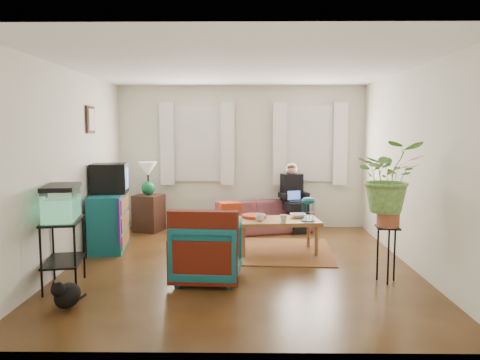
{
  "coord_description": "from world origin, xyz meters",
  "views": [
    {
      "loc": [
        0.07,
        -6.11,
        1.78
      ],
      "look_at": [
        0.0,
        0.4,
        1.1
      ],
      "focal_mm": 35.0,
      "sensor_mm": 36.0,
      "label": 1
    }
  ],
  "objects_px": {
    "side_table": "(149,213)",
    "aquarium_stand": "(64,254)",
    "plant_stand": "(387,254)",
    "sofa": "(258,212)",
    "coffee_table": "(277,236)",
    "dresser": "(109,222)",
    "armchair": "(207,247)"
  },
  "relations": [
    {
      "from": "side_table",
      "to": "aquarium_stand",
      "type": "relative_size",
      "value": 0.83
    },
    {
      "from": "plant_stand",
      "to": "sofa",
      "type": "bearing_deg",
      "value": 117.73
    },
    {
      "from": "coffee_table",
      "to": "plant_stand",
      "type": "distance_m",
      "value": 1.79
    },
    {
      "from": "dresser",
      "to": "plant_stand",
      "type": "distance_m",
      "value": 4.03
    },
    {
      "from": "aquarium_stand",
      "to": "coffee_table",
      "type": "xyz_separation_m",
      "value": [
        2.55,
        1.55,
        -0.14
      ]
    },
    {
      "from": "aquarium_stand",
      "to": "coffee_table",
      "type": "bearing_deg",
      "value": 20.57
    },
    {
      "from": "coffee_table",
      "to": "armchair",
      "type": "bearing_deg",
      "value": -131.24
    },
    {
      "from": "aquarium_stand",
      "to": "side_table",
      "type": "bearing_deg",
      "value": 72.6
    },
    {
      "from": "side_table",
      "to": "armchair",
      "type": "distance_m",
      "value": 3.04
    },
    {
      "from": "dresser",
      "to": "coffee_table",
      "type": "relative_size",
      "value": 0.78
    },
    {
      "from": "sofa",
      "to": "side_table",
      "type": "height_order",
      "value": "sofa"
    },
    {
      "from": "sofa",
      "to": "plant_stand",
      "type": "bearing_deg",
      "value": -78.96
    },
    {
      "from": "sofa",
      "to": "aquarium_stand",
      "type": "xyz_separation_m",
      "value": [
        -2.31,
        -2.97,
        0.03
      ]
    },
    {
      "from": "aquarium_stand",
      "to": "armchair",
      "type": "relative_size",
      "value": 0.98
    },
    {
      "from": "plant_stand",
      "to": "side_table",
      "type": "bearing_deg",
      "value": 140.45
    },
    {
      "from": "coffee_table",
      "to": "plant_stand",
      "type": "relative_size",
      "value": 1.8
    },
    {
      "from": "dresser",
      "to": "armchair",
      "type": "bearing_deg",
      "value": -49.51
    },
    {
      "from": "sofa",
      "to": "dresser",
      "type": "bearing_deg",
      "value": -168.45
    },
    {
      "from": "coffee_table",
      "to": "plant_stand",
      "type": "height_order",
      "value": "plant_stand"
    },
    {
      "from": "aquarium_stand",
      "to": "coffee_table",
      "type": "height_order",
      "value": "aquarium_stand"
    },
    {
      "from": "sofa",
      "to": "armchair",
      "type": "distance_m",
      "value": 2.78
    },
    {
      "from": "armchair",
      "to": "side_table",
      "type": "bearing_deg",
      "value": -61.1
    },
    {
      "from": "sofa",
      "to": "coffee_table",
      "type": "relative_size",
      "value": 1.53
    },
    {
      "from": "side_table",
      "to": "dresser",
      "type": "height_order",
      "value": "dresser"
    },
    {
      "from": "dresser",
      "to": "armchair",
      "type": "distance_m",
      "value": 2.17
    },
    {
      "from": "side_table",
      "to": "aquarium_stand",
      "type": "xyz_separation_m",
      "value": [
        -0.35,
        -3.03,
        0.06
      ]
    },
    {
      "from": "dresser",
      "to": "aquarium_stand",
      "type": "distance_m",
      "value": 1.73
    },
    {
      "from": "sofa",
      "to": "plant_stand",
      "type": "height_order",
      "value": "sofa"
    },
    {
      "from": "coffee_table",
      "to": "dresser",
      "type": "bearing_deg",
      "value": 170.64
    },
    {
      "from": "dresser",
      "to": "plant_stand",
      "type": "bearing_deg",
      "value": -29.24
    },
    {
      "from": "side_table",
      "to": "plant_stand",
      "type": "height_order",
      "value": "plant_stand"
    },
    {
      "from": "side_table",
      "to": "armchair",
      "type": "bearing_deg",
      "value": -65.3
    }
  ]
}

